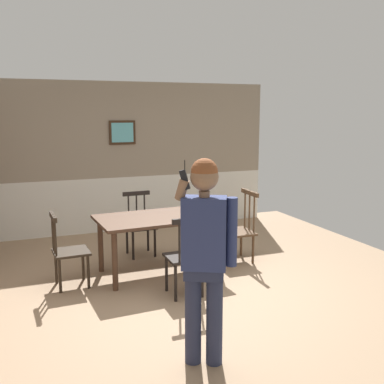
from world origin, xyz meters
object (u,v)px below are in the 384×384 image
dining_table (159,223)px  chair_at_table_head (68,251)px  chair_opposite_corner (140,225)px  person_figure (205,248)px  chair_by_doorway (238,229)px  chair_near_window (185,257)px

dining_table → chair_at_table_head: size_ratio=1.79×
dining_table → chair_opposite_corner: 0.88m
chair_opposite_corner → dining_table: bearing=91.3°
person_figure → chair_opposite_corner: bearing=-67.5°
dining_table → chair_by_doorway: chair_by_doorway is taller
chair_by_doorway → dining_table: bearing=94.4°
chair_opposite_corner → person_figure: bearing=83.3°
chair_by_doorway → chair_at_table_head: chair_by_doorway is taller
chair_near_window → chair_at_table_head: bearing=147.6°
chair_at_table_head → person_figure: size_ratio=0.52×
dining_table → chair_by_doorway: size_ratio=1.64×
chair_at_table_head → chair_opposite_corner: bearing=125.9°
dining_table → chair_opposite_corner: size_ratio=1.76×
chair_near_window → chair_by_doorway: chair_by_doorway is taller
chair_by_doorway → chair_at_table_head: 2.40m
dining_table → chair_by_doorway: bearing=2.9°
dining_table → chair_opposite_corner: bearing=93.0°
chair_near_window → chair_opposite_corner: 1.70m
chair_by_doorway → chair_opposite_corner: 1.48m
chair_near_window → person_figure: size_ratio=0.55×
chair_near_window → person_figure: bearing=-104.1°
chair_opposite_corner → person_figure: person_figure is taller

